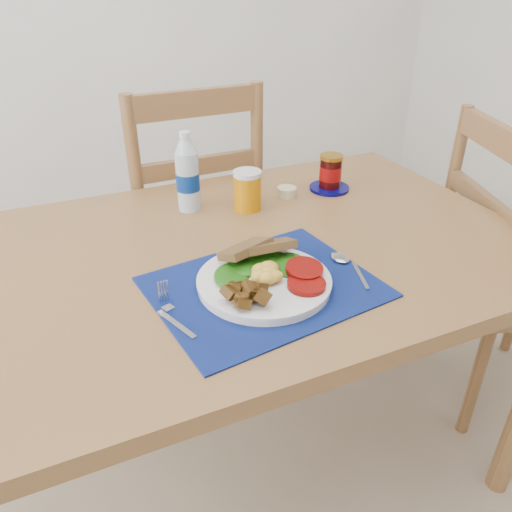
{
  "coord_description": "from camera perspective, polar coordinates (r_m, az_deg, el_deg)",
  "views": [
    {
      "loc": [
        -0.39,
        -0.75,
        1.32
      ],
      "look_at": [
        -0.02,
        0.06,
        0.8
      ],
      "focal_mm": 35.0,
      "sensor_mm": 36.0,
      "label": 1
    }
  ],
  "objects": [
    {
      "name": "jam_on_saucer",
      "position": [
        1.49,
        8.48,
        9.2
      ],
      "size": [
        0.12,
        0.12,
        0.11
      ],
      "color": "#050554",
      "rests_on": "table"
    },
    {
      "name": "table",
      "position": [
        1.22,
        -1.66,
        -2.33
      ],
      "size": [
        1.4,
        0.9,
        0.75
      ],
      "color": "brown",
      "rests_on": "ground"
    },
    {
      "name": "ramekin",
      "position": [
        1.44,
        3.54,
        7.32
      ],
      "size": [
        0.06,
        0.06,
        0.03
      ],
      "primitive_type": "cylinder",
      "color": "beige",
      "rests_on": "table"
    },
    {
      "name": "juice_glass",
      "position": [
        1.35,
        -0.99,
        7.38
      ],
      "size": [
        0.07,
        0.07,
        0.1
      ],
      "primitive_type": "cylinder",
      "color": "#C57305",
      "rests_on": "table"
    },
    {
      "name": "breakfast_plate",
      "position": [
        1.01,
        0.74,
        -2.73
      ],
      "size": [
        0.27,
        0.27,
        0.07
      ],
      "rotation": [
        0.0,
        0.0,
        0.19
      ],
      "color": "silver",
      "rests_on": "placemat"
    },
    {
      "name": "ground",
      "position": [
        1.57,
        1.92,
        -27.25
      ],
      "size": [
        4.0,
        4.0,
        0.0
      ],
      "primitive_type": "plane",
      "color": "gray",
      "rests_on": "ground"
    },
    {
      "name": "water_bottle",
      "position": [
        1.34,
        -7.82,
        9.02
      ],
      "size": [
        0.06,
        0.06,
        0.21
      ],
      "color": "#ADBFCC",
      "rests_on": "table"
    },
    {
      "name": "fork",
      "position": [
        0.96,
        -9.69,
        -6.53
      ],
      "size": [
        0.05,
        0.16,
        0.0
      ],
      "rotation": [
        0.0,
        0.0,
        0.35
      ],
      "color": "#B2B5BA",
      "rests_on": "placemat"
    },
    {
      "name": "spoon",
      "position": [
        1.11,
        10.32,
        -0.91
      ],
      "size": [
        0.04,
        0.16,
        0.0
      ],
      "rotation": [
        0.0,
        0.0,
        -0.31
      ],
      "color": "#B2B5BA",
      "rests_on": "placemat"
    },
    {
      "name": "chair_end",
      "position": [
        1.7,
        26.79,
        1.24
      ],
      "size": [
        0.53,
        0.55,
        1.17
      ],
      "rotation": [
        0.0,
        0.0,
        1.24
      ],
      "color": "brown",
      "rests_on": "ground"
    },
    {
      "name": "placemat",
      "position": [
        1.03,
        0.92,
        -3.54
      ],
      "size": [
        0.48,
        0.4,
        0.0
      ],
      "primitive_type": "cube",
      "rotation": [
        0.0,
        0.0,
        0.13
      ],
      "color": "black",
      "rests_on": "table"
    },
    {
      "name": "chair_far",
      "position": [
        1.77,
        -7.61,
        6.39
      ],
      "size": [
        0.47,
        0.45,
        1.24
      ],
      "rotation": [
        0.0,
        0.0,
        3.16
      ],
      "color": "brown",
      "rests_on": "ground"
    }
  ]
}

